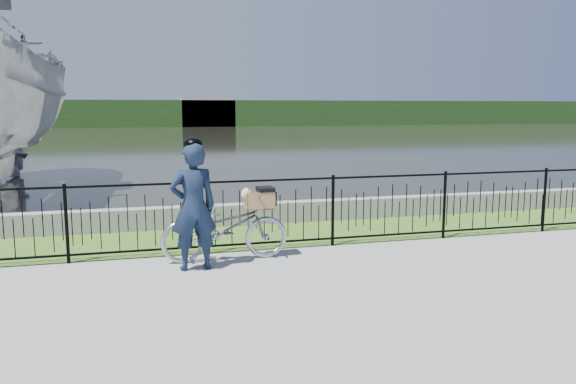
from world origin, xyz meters
name	(u,v)px	position (x,y,z in m)	size (l,w,h in m)	color
ground	(301,279)	(0.00, 0.00, 0.00)	(120.00, 120.00, 0.00)	gray
grass_strip	(259,235)	(0.00, 2.60, 0.00)	(60.00, 2.00, 0.01)	#456F22
water	(166,139)	(0.00, 33.00, 0.00)	(120.00, 120.00, 0.00)	black
quay_wall	(248,214)	(0.00, 3.60, 0.20)	(60.00, 0.30, 0.40)	gray
fence	(272,214)	(0.00, 1.60, 0.58)	(14.00, 0.06, 1.15)	black
far_treeline	(153,113)	(0.00, 60.00, 1.50)	(120.00, 6.00, 3.00)	#25461B
far_building_right	(207,113)	(6.00, 58.50, 1.60)	(6.00, 3.00, 3.20)	#B4A490
bicycle_rig	(226,227)	(-0.79, 1.19, 0.49)	(1.84, 0.64, 1.08)	#A0A4AC
cyclist	(193,205)	(-1.28, 0.85, 0.90)	(0.68, 0.49, 1.81)	#142038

